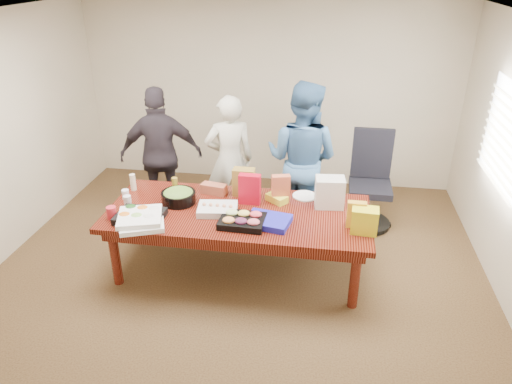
% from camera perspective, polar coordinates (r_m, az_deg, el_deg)
% --- Properties ---
extents(floor, '(5.50, 5.00, 0.02)m').
position_cam_1_polar(floor, '(5.47, -2.02, -9.32)').
color(floor, '#47301E').
rests_on(floor, ground).
extents(ceiling, '(5.50, 5.00, 0.02)m').
position_cam_1_polar(ceiling, '(4.46, -2.60, 20.34)').
color(ceiling, white).
rests_on(ceiling, wall_back).
extents(wall_back, '(5.50, 0.04, 2.70)m').
position_cam_1_polar(wall_back, '(7.15, 1.58, 11.55)').
color(wall_back, beige).
rests_on(wall_back, floor).
extents(wall_front, '(5.50, 0.04, 2.70)m').
position_cam_1_polar(wall_front, '(2.74, -12.55, -16.18)').
color(wall_front, beige).
rests_on(wall_front, floor).
extents(window_panel, '(0.03, 1.40, 1.10)m').
position_cam_1_polar(window_panel, '(5.55, 27.97, 5.65)').
color(window_panel, white).
rests_on(window_panel, wall_right).
extents(window_blinds, '(0.04, 1.36, 1.00)m').
position_cam_1_polar(window_blinds, '(5.54, 27.58, 5.69)').
color(window_blinds, beige).
rests_on(window_blinds, wall_right).
extents(conference_table, '(2.80, 1.20, 0.75)m').
position_cam_1_polar(conference_table, '(5.25, -2.08, -5.91)').
color(conference_table, '#4C1C0F').
rests_on(conference_table, floor).
extents(office_chair, '(0.62, 0.62, 1.21)m').
position_cam_1_polar(office_chair, '(6.16, 13.63, 0.90)').
color(office_chair, black).
rests_on(office_chair, floor).
extents(person_center, '(0.72, 0.59, 1.70)m').
position_cam_1_polar(person_center, '(6.08, -3.19, 3.82)').
color(person_center, beige).
rests_on(person_center, floor).
extents(person_right, '(1.13, 1.00, 1.93)m').
position_cam_1_polar(person_right, '(5.82, 5.54, 3.91)').
color(person_right, '#3A6593').
rests_on(person_right, floor).
extents(person_left, '(1.12, 0.68, 1.78)m').
position_cam_1_polar(person_left, '(6.25, -11.33, 4.40)').
color(person_left, '#2B242A').
rests_on(person_left, floor).
extents(veggie_tray, '(0.49, 0.39, 0.07)m').
position_cam_1_polar(veggie_tray, '(5.03, -13.79, -2.87)').
color(veggie_tray, black).
rests_on(veggie_tray, conference_table).
extents(fruit_tray, '(0.47, 0.37, 0.07)m').
position_cam_1_polar(fruit_tray, '(4.80, -1.64, -3.53)').
color(fruit_tray, black).
rests_on(fruit_tray, conference_table).
extents(sheet_cake, '(0.45, 0.36, 0.07)m').
position_cam_1_polar(sheet_cake, '(5.03, -4.66, -2.09)').
color(sheet_cake, silver).
rests_on(sheet_cake, conference_table).
extents(salad_bowl, '(0.38, 0.38, 0.12)m').
position_cam_1_polar(salad_bowl, '(5.28, -9.32, -0.63)').
color(salad_bowl, black).
rests_on(salad_bowl, conference_table).
extents(chip_bag_blue, '(0.49, 0.41, 0.07)m').
position_cam_1_polar(chip_bag_blue, '(4.81, 1.45, -3.50)').
color(chip_bag_blue, '#1E1EB2').
rests_on(chip_bag_blue, conference_table).
extents(chip_bag_red, '(0.24, 0.10, 0.34)m').
position_cam_1_polar(chip_bag_red, '(5.14, -0.76, 0.35)').
color(chip_bag_red, red).
rests_on(chip_bag_red, conference_table).
extents(chip_bag_yellow, '(0.19, 0.08, 0.28)m').
position_cam_1_polar(chip_bag_yellow, '(4.81, 11.98, -2.68)').
color(chip_bag_yellow, gold).
rests_on(chip_bag_yellow, conference_table).
extents(chip_bag_orange, '(0.22, 0.14, 0.31)m').
position_cam_1_polar(chip_bag_orange, '(5.20, 3.01, 0.42)').
color(chip_bag_orange, '#C15A38').
rests_on(chip_bag_orange, conference_table).
extents(mayo_jar, '(0.08, 0.08, 0.12)m').
position_cam_1_polar(mayo_jar, '(5.38, -0.96, 0.29)').
color(mayo_jar, silver).
rests_on(mayo_jar, conference_table).
extents(mustard_bottle, '(0.06, 0.06, 0.17)m').
position_cam_1_polar(mustard_bottle, '(5.31, -0.14, 0.23)').
color(mustard_bottle, gold).
rests_on(mustard_bottle, conference_table).
extents(dressing_bottle, '(0.08, 0.08, 0.21)m').
position_cam_1_polar(dressing_bottle, '(5.45, -9.72, 0.72)').
color(dressing_bottle, olive).
rests_on(dressing_bottle, conference_table).
extents(ranch_bottle, '(0.07, 0.07, 0.20)m').
position_cam_1_polar(ranch_bottle, '(5.66, -14.60, 1.14)').
color(ranch_bottle, beige).
rests_on(ranch_bottle, conference_table).
extents(banana_bunch, '(0.27, 0.25, 0.08)m').
position_cam_1_polar(banana_bunch, '(5.24, 2.51, -0.78)').
color(banana_bunch, yellow).
rests_on(banana_bunch, conference_table).
extents(bread_loaf, '(0.30, 0.18, 0.11)m').
position_cam_1_polar(bread_loaf, '(5.43, -5.09, 0.38)').
color(bread_loaf, '#A15136').
rests_on(bread_loaf, conference_table).
extents(kraft_bag, '(0.25, 0.14, 0.32)m').
position_cam_1_polar(kraft_bag, '(5.34, -1.49, 1.22)').
color(kraft_bag, olive).
rests_on(kraft_bag, conference_table).
extents(red_cup, '(0.12, 0.12, 0.13)m').
position_cam_1_polar(red_cup, '(5.11, -17.01, -2.41)').
color(red_cup, red).
rests_on(red_cup, conference_table).
extents(clear_cup_a, '(0.10, 0.10, 0.11)m').
position_cam_1_polar(clear_cup_a, '(5.34, -15.23, -1.00)').
color(clear_cup_a, silver).
rests_on(clear_cup_a, conference_table).
extents(clear_cup_b, '(0.08, 0.08, 0.11)m').
position_cam_1_polar(clear_cup_b, '(5.48, -15.44, -0.28)').
color(clear_cup_b, white).
rests_on(clear_cup_b, conference_table).
extents(pizza_box_lower, '(0.56, 0.56, 0.05)m').
position_cam_1_polar(pizza_box_lower, '(4.93, -13.55, -3.59)').
color(pizza_box_lower, white).
rests_on(pizza_box_lower, conference_table).
extents(pizza_box_upper, '(0.54, 0.54, 0.05)m').
position_cam_1_polar(pizza_box_upper, '(4.94, -13.83, -2.92)').
color(pizza_box_upper, white).
rests_on(pizza_box_upper, pizza_box_lower).
extents(plate_a, '(0.35, 0.35, 0.02)m').
position_cam_1_polar(plate_a, '(5.38, 5.89, -0.48)').
color(plate_a, white).
rests_on(plate_a, conference_table).
extents(plate_b, '(0.23, 0.23, 0.01)m').
position_cam_1_polar(plate_b, '(5.40, 8.16, -0.55)').
color(plate_b, white).
rests_on(plate_b, conference_table).
extents(dip_bowl_a, '(0.19, 0.19, 0.06)m').
position_cam_1_polar(dip_bowl_a, '(5.44, -0.44, 0.25)').
color(dip_bowl_a, silver).
rests_on(dip_bowl_a, conference_table).
extents(dip_bowl_b, '(0.17, 0.17, 0.05)m').
position_cam_1_polar(dip_bowl_b, '(5.44, -4.70, 0.10)').
color(dip_bowl_b, silver).
rests_on(dip_bowl_b, conference_table).
extents(grocery_bag_white, '(0.33, 0.25, 0.33)m').
position_cam_1_polar(grocery_bag_white, '(5.15, 8.86, -0.03)').
color(grocery_bag_white, silver).
rests_on(grocery_bag_white, conference_table).
extents(grocery_bag_yellow, '(0.27, 0.20, 0.26)m').
position_cam_1_polar(grocery_bag_yellow, '(4.74, 12.94, -3.37)').
color(grocery_bag_yellow, yellow).
rests_on(grocery_bag_yellow, conference_table).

